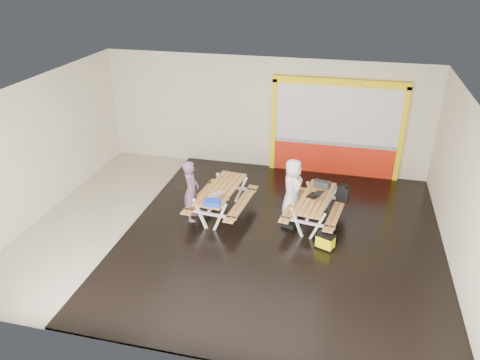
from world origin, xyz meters
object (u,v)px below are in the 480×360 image
(dark_case, at_px, (290,224))
(person_left, at_px, (191,191))
(laptop_right, at_px, (315,195))
(toolbox, at_px, (322,184))
(picnic_table_right, at_px, (315,204))
(person_right, at_px, (293,188))
(blue_pouch, at_px, (212,203))
(picnic_table_left, at_px, (221,195))
(laptop_left, at_px, (216,194))
(backpack, at_px, (343,194))
(fluke_bag, at_px, (325,242))

(dark_case, bearing_deg, person_left, -175.26)
(person_left, distance_m, laptop_right, 3.09)
(toolbox, distance_m, dark_case, 1.36)
(picnic_table_right, relative_size, person_right, 1.33)
(blue_pouch, distance_m, toolbox, 2.94)
(picnic_table_right, bearing_deg, blue_pouch, -156.75)
(person_right, bearing_deg, picnic_table_left, 106.97)
(person_right, distance_m, toolbox, 0.78)
(laptop_left, height_order, backpack, same)
(laptop_right, relative_size, blue_pouch, 1.22)
(picnic_table_right, bearing_deg, laptop_left, -166.42)
(picnic_table_left, xyz_separation_m, toolbox, (2.49, 0.73, 0.25))
(picnic_table_left, height_order, backpack, backpack)
(picnic_table_right, distance_m, toolbox, 0.65)
(laptop_right, xyz_separation_m, toolbox, (0.12, 0.54, 0.04))
(laptop_right, bearing_deg, blue_pouch, -155.74)
(person_left, xyz_separation_m, toolbox, (3.16, 1.11, 0.02))
(picnic_table_left, xyz_separation_m, person_right, (1.77, 0.43, 0.19))
(laptop_left, xyz_separation_m, toolbox, (2.50, 1.16, 0.01))
(laptop_left, bearing_deg, picnic_table_right, 13.58)
(person_left, distance_m, laptop_left, 0.67)
(picnic_table_left, relative_size, fluke_bag, 4.42)
(picnic_table_right, height_order, person_left, person_left)
(picnic_table_right, relative_size, laptop_left, 5.02)
(picnic_table_right, distance_m, fluke_bag, 1.19)
(person_right, height_order, toolbox, person_right)
(picnic_table_right, relative_size, laptop_right, 4.47)
(person_right, bearing_deg, backpack, -76.68)
(picnic_table_left, height_order, dark_case, picnic_table_left)
(person_left, bearing_deg, toolbox, -84.35)
(person_left, relative_size, laptop_left, 3.86)
(blue_pouch, xyz_separation_m, fluke_bag, (2.72, -0.06, -0.64))
(backpack, distance_m, fluke_bag, 1.67)
(fluke_bag, bearing_deg, laptop_left, 169.82)
(person_left, height_order, toolbox, person_left)
(picnic_table_left, height_order, fluke_bag, picnic_table_left)
(person_right, xyz_separation_m, toolbox, (0.72, 0.30, 0.05))
(picnic_table_right, relative_size, blue_pouch, 5.47)
(person_left, xyz_separation_m, person_right, (2.44, 0.81, -0.03))
(person_left, bearing_deg, picnic_table_right, -93.93)
(toolbox, relative_size, dark_case, 1.27)
(backpack, height_order, fluke_bag, backpack)
(toolbox, distance_m, fluke_bag, 1.79)
(picnic_table_left, height_order, picnic_table_right, picnic_table_left)
(blue_pouch, bearing_deg, person_left, 145.14)
(laptop_left, bearing_deg, person_left, 175.80)
(person_left, bearing_deg, laptop_left, -107.95)
(toolbox, bearing_deg, laptop_left, -155.04)
(laptop_left, distance_m, backpack, 3.23)
(dark_case, bearing_deg, picnic_table_right, 29.51)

